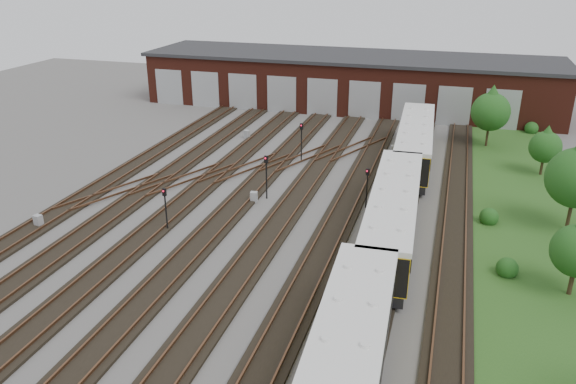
# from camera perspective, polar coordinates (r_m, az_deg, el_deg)

# --- Properties ---
(ground) EXTENTS (120.00, 120.00, 0.00)m
(ground) POSITION_cam_1_polar(r_m,az_deg,el_deg) (36.74, -6.08, -5.71)
(ground) COLOR #4D4B48
(ground) RESTS_ON ground
(track_network) EXTENTS (30.40, 70.00, 0.33)m
(track_network) POSITION_cam_1_polar(r_m,az_deg,el_deg) (37.23, -5.98, -5.12)
(track_network) COLOR black
(track_network) RESTS_ON ground
(maintenance_shed) EXTENTS (51.00, 12.50, 6.35)m
(maintenance_shed) POSITION_cam_1_polar(r_m,az_deg,el_deg) (72.23, 6.21, 11.23)
(maintenance_shed) COLOR #531E14
(maintenance_shed) RESTS_ON ground
(grass_verge) EXTENTS (8.00, 55.00, 0.05)m
(grass_verge) POSITION_cam_1_polar(r_m,az_deg,el_deg) (43.70, 23.21, -2.70)
(grass_verge) COLOR #234F1A
(grass_verge) RESTS_ON ground
(metro_train) EXTENTS (3.65, 48.41, 3.37)m
(metro_train) POSITION_cam_1_polar(r_m,az_deg,el_deg) (37.02, 10.64, -2.22)
(metro_train) COLOR black
(metro_train) RESTS_ON ground
(signal_mast_0) EXTENTS (0.28, 0.26, 3.14)m
(signal_mast_0) POSITION_cam_1_polar(r_m,az_deg,el_deg) (38.86, -12.35, -1.18)
(signal_mast_0) COLOR black
(signal_mast_0) RESTS_ON ground
(signal_mast_1) EXTENTS (0.32, 0.30, 3.52)m
(signal_mast_1) POSITION_cam_1_polar(r_m,az_deg,el_deg) (43.09, -2.21, 2.10)
(signal_mast_1) COLOR black
(signal_mast_1) RESTS_ON ground
(signal_mast_2) EXTENTS (0.29, 0.27, 3.64)m
(signal_mast_2) POSITION_cam_1_polar(r_m,az_deg,el_deg) (51.18, 1.37, 5.56)
(signal_mast_2) COLOR black
(signal_mast_2) RESTS_ON ground
(signal_mast_3) EXTENTS (0.29, 0.29, 3.13)m
(signal_mast_3) POSITION_cam_1_polar(r_m,az_deg,el_deg) (41.91, 8.04, 0.91)
(signal_mast_3) COLOR black
(signal_mast_3) RESTS_ON ground
(relay_cabinet_0) EXTENTS (0.62, 0.55, 0.89)m
(relay_cabinet_0) POSITION_cam_1_polar(r_m,az_deg,el_deg) (42.85, -24.02, -2.71)
(relay_cabinet_0) COLOR #96989B
(relay_cabinet_0) RESTS_ON ground
(relay_cabinet_1) EXTENTS (0.63, 0.58, 0.85)m
(relay_cabinet_1) POSITION_cam_1_polar(r_m,az_deg,el_deg) (58.83, -4.21, 5.87)
(relay_cabinet_1) COLOR #96989B
(relay_cabinet_1) RESTS_ON ground
(relay_cabinet_2) EXTENTS (0.57, 0.50, 0.86)m
(relay_cabinet_2) POSITION_cam_1_polar(r_m,az_deg,el_deg) (43.11, -3.48, -0.53)
(relay_cabinet_2) COLOR #96989B
(relay_cabinet_2) RESTS_ON ground
(relay_cabinet_3) EXTENTS (0.76, 0.69, 1.06)m
(relay_cabinet_3) POSITION_cam_1_polar(r_m,az_deg,el_deg) (54.12, 10.72, 4.13)
(relay_cabinet_3) COLOR #96989B
(relay_cabinet_3) RESTS_ON ground
(relay_cabinet_4) EXTENTS (0.64, 0.60, 0.86)m
(relay_cabinet_4) POSITION_cam_1_polar(r_m,az_deg,el_deg) (47.91, 13.11, 1.34)
(relay_cabinet_4) COLOR #96989B
(relay_cabinet_4) RESTS_ON ground
(tree_0) EXTENTS (3.73, 3.73, 6.18)m
(tree_0) POSITION_cam_1_polar(r_m,az_deg,el_deg) (58.58, 19.95, 8.09)
(tree_0) COLOR #342817
(tree_0) RESTS_ON ground
(tree_1) EXTENTS (2.69, 2.69, 4.46)m
(tree_1) POSITION_cam_1_polar(r_m,az_deg,el_deg) (52.52, 24.74, 4.51)
(tree_1) COLOR #342817
(tree_1) RESTS_ON ground
(bush_0) EXTENTS (1.30, 1.30, 1.30)m
(bush_0) POSITION_cam_1_polar(r_m,az_deg,el_deg) (35.77, 21.42, -6.96)
(bush_0) COLOR #1D4714
(bush_0) RESTS_ON ground
(bush_1) EXTENTS (1.33, 1.33, 1.33)m
(bush_1) POSITION_cam_1_polar(r_m,az_deg,el_deg) (42.08, 19.77, -2.16)
(bush_1) COLOR #1D4714
(bush_1) RESTS_ON ground
(bush_2) EXTENTS (1.43, 1.43, 1.43)m
(bush_2) POSITION_cam_1_polar(r_m,az_deg,el_deg) (65.86, 23.52, 6.13)
(bush_2) COLOR #1D4714
(bush_2) RESTS_ON ground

